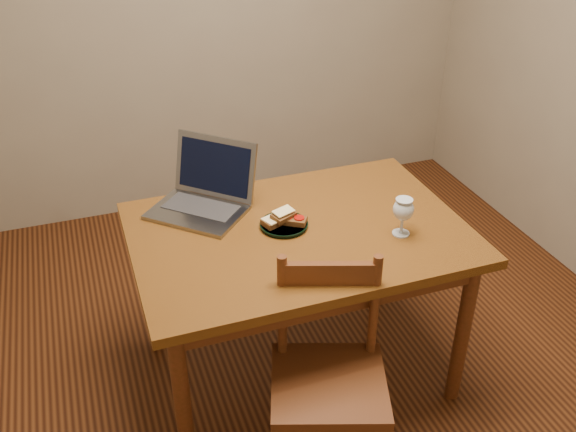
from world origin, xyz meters
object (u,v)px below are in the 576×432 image
object	(u,v)px
chair	(329,368)
plate	(284,225)
laptop	(206,191)
milk_glass	(403,217)
table	(299,248)

from	to	relation	value
chair	plate	bearing A→B (deg)	107.25
plate	laptop	size ratio (longest dim) A/B	0.39
chair	plate	world-z (taller)	chair
plate	milk_glass	distance (m)	0.46
table	laptop	size ratio (longest dim) A/B	2.62
table	plate	distance (m)	0.11
table	plate	world-z (taller)	plate
table	chair	world-z (taller)	chair
chair	milk_glass	bearing A→B (deg)	56.24
plate	milk_glass	size ratio (longest dim) A/B	1.23
plate	milk_glass	xyz separation A→B (m)	(0.41, -0.20, 0.07)
chair	table	bearing A→B (deg)	101.42
milk_glass	laptop	world-z (taller)	laptop
table	plate	bearing A→B (deg)	139.79
milk_glass	chair	bearing A→B (deg)	-142.89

